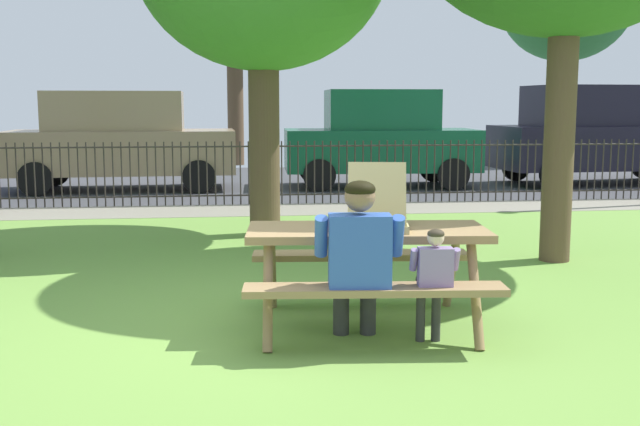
# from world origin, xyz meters

# --- Properties ---
(ground) EXTENTS (28.00, 11.16, 0.02)m
(ground) POSITION_xyz_m (0.00, 1.58, -0.01)
(ground) COLOR #73A144
(cobblestone_walkway) EXTENTS (28.00, 1.40, 0.01)m
(cobblestone_walkway) POSITION_xyz_m (0.00, 6.46, -0.00)
(cobblestone_walkway) COLOR gray
(street_asphalt) EXTENTS (28.00, 7.62, 0.01)m
(street_asphalt) POSITION_xyz_m (0.00, 10.97, -0.01)
(street_asphalt) COLOR #424247
(picnic_table_foreground) EXTENTS (1.92, 1.63, 0.79)m
(picnic_table_foreground) POSITION_xyz_m (0.87, -0.16, 0.60)
(picnic_table_foreground) COLOR #9B7A4F
(picnic_table_foreground) RESTS_ON ground
(pizza_box_open) EXTENTS (0.53, 0.60, 0.48)m
(pizza_box_open) POSITION_xyz_m (0.94, -0.17, 0.86)
(pizza_box_open) COLOR tan
(pizza_box_open) RESTS_ON picnic_table_foreground
(adult_at_table) EXTENTS (0.63, 0.61, 1.19)m
(adult_at_table) POSITION_xyz_m (0.72, -0.65, 0.66)
(adult_at_table) COLOR #303030
(adult_at_table) RESTS_ON ground
(child_at_table) EXTENTS (0.35, 0.34, 0.86)m
(child_at_table) POSITION_xyz_m (1.23, -0.72, 0.52)
(child_at_table) COLOR #333333
(child_at_table) RESTS_ON ground
(iron_fence_streetside) EXTENTS (22.26, 0.03, 1.07)m
(iron_fence_streetside) POSITION_xyz_m (0.00, 7.16, 0.55)
(iron_fence_streetside) COLOR #2D2823
(iron_fence_streetside) RESTS_ON ground
(parked_car_left) EXTENTS (4.46, 2.03, 1.94)m
(parked_car_left) POSITION_xyz_m (-2.32, 9.72, 1.01)
(parked_car_left) COLOR #9B8162
(parked_car_left) RESTS_ON ground
(parked_car_center) EXTENTS (3.96, 1.94, 1.98)m
(parked_car_center) POSITION_xyz_m (2.91, 9.72, 1.01)
(parked_car_center) COLOR #105334
(parked_car_center) RESTS_ON ground
(parked_car_right) EXTENTS (4.70, 2.16, 2.08)m
(parked_car_right) POSITION_xyz_m (7.75, 9.72, 1.10)
(parked_car_right) COLOR black
(parked_car_right) RESTS_ON ground
(far_tree_center) EXTENTS (3.74, 3.74, 6.28)m
(far_tree_center) POSITION_xyz_m (9.47, 15.77, 4.58)
(far_tree_center) COLOR brown
(far_tree_center) RESTS_ON ground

